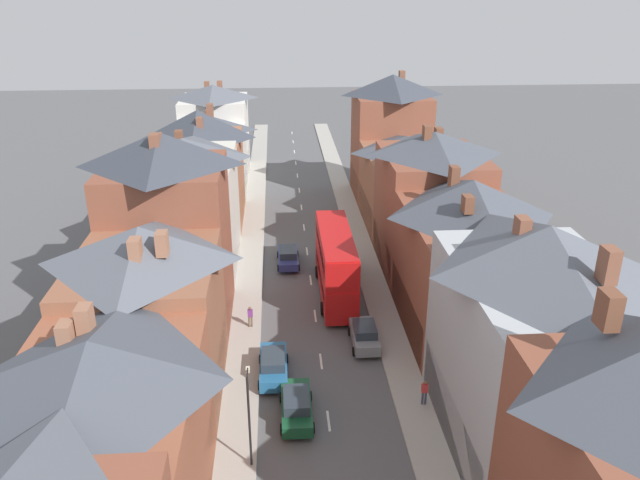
% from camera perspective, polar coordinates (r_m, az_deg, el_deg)
% --- Properties ---
extents(pavement_left, '(2.20, 104.00, 0.14)m').
position_cam_1_polar(pavement_left, '(59.32, -6.22, -0.32)').
color(pavement_left, '#A8A399').
rests_on(pavement_left, ground).
extents(pavement_right, '(2.20, 104.00, 0.14)m').
position_cam_1_polar(pavement_right, '(59.75, 3.59, -0.06)').
color(pavement_right, '#A8A399').
rests_on(pavement_right, ground).
extents(centre_line_dashes, '(0.14, 97.80, 0.01)m').
position_cam_1_polar(centre_line_dashes, '(57.51, -1.20, -1.02)').
color(centre_line_dashes, silver).
rests_on(centre_line_dashes, ground).
extents(terrace_row_left, '(8.00, 78.87, 14.10)m').
position_cam_1_polar(terrace_row_left, '(47.21, -13.10, 0.32)').
color(terrace_row_left, brown).
rests_on(terrace_row_left, ground).
extents(terrace_row_right, '(8.00, 68.25, 13.78)m').
position_cam_1_polar(terrace_row_right, '(43.21, 13.41, -1.46)').
color(terrace_row_right, '#B2704C').
rests_on(terrace_row_right, ground).
extents(double_decker_bus_lead, '(2.74, 10.80, 5.30)m').
position_cam_1_polar(double_decker_bus_lead, '(48.46, 1.42, -2.11)').
color(double_decker_bus_lead, red).
rests_on(double_decker_bus_lead, ground).
extents(car_near_blue, '(1.90, 4.57, 1.57)m').
position_cam_1_polar(car_near_blue, '(54.61, -2.94, -1.49)').
color(car_near_blue, navy).
rests_on(car_near_blue, ground).
extents(car_near_silver, '(1.90, 4.54, 1.67)m').
position_cam_1_polar(car_near_silver, '(39.97, -4.28, -11.32)').
color(car_near_silver, '#236093').
rests_on(car_near_silver, ground).
extents(car_parked_left_a, '(1.90, 4.15, 1.65)m').
position_cam_1_polar(car_parked_left_a, '(43.03, 4.09, -8.62)').
color(car_parked_left_a, gray).
rests_on(car_parked_left_a, ground).
extents(car_parked_right_a, '(1.90, 4.56, 1.62)m').
position_cam_1_polar(car_parked_right_a, '(36.65, -2.17, -14.88)').
color(car_parked_right_a, '#144728').
rests_on(car_parked_right_a, ground).
extents(car_mid_black, '(1.90, 4.31, 1.71)m').
position_cam_1_polar(car_mid_black, '(52.97, 2.42, -2.20)').
color(car_mid_black, silver).
rests_on(car_mid_black, ground).
extents(pedestrian_near_right, '(0.36, 0.22, 1.61)m').
position_cam_1_polar(pedestrian_near_right, '(37.83, 9.53, -13.47)').
color(pedestrian_near_right, '#3D4256').
rests_on(pedestrian_near_right, pavement_right).
extents(pedestrian_mid_left, '(0.36, 0.22, 1.61)m').
position_cam_1_polar(pedestrian_mid_left, '(45.01, -6.39, -6.89)').
color(pedestrian_mid_left, brown).
rests_on(pedestrian_mid_left, pavement_left).
extents(street_lamp, '(0.20, 1.12, 5.50)m').
position_cam_1_polar(street_lamp, '(32.36, -6.50, -15.48)').
color(street_lamp, black).
rests_on(street_lamp, ground).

